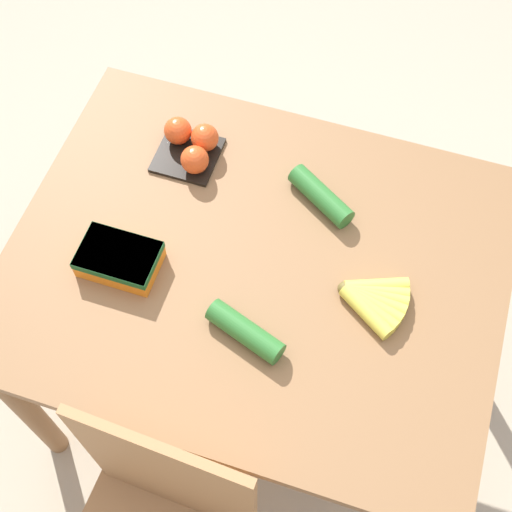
{
  "coord_description": "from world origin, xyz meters",
  "views": [
    {
      "loc": [
        -0.25,
        0.76,
        2.23
      ],
      "look_at": [
        0.0,
        0.0,
        0.8
      ],
      "focal_mm": 50.0,
      "sensor_mm": 36.0,
      "label": 1
    }
  ],
  "objects_px": {
    "cucumber_near": "(245,331)",
    "cucumber_far": "(321,196)",
    "tomato_pack": "(191,145)",
    "banana_bunch": "(373,299)",
    "carrot_bag": "(119,258)"
  },
  "relations": [
    {
      "from": "banana_bunch",
      "to": "tomato_pack",
      "type": "xyz_separation_m",
      "value": [
        0.53,
        -0.27,
        0.02
      ]
    },
    {
      "from": "cucumber_near",
      "to": "cucumber_far",
      "type": "xyz_separation_m",
      "value": [
        -0.06,
        -0.39,
        0.0
      ]
    },
    {
      "from": "banana_bunch",
      "to": "carrot_bag",
      "type": "height_order",
      "value": "carrot_bag"
    },
    {
      "from": "tomato_pack",
      "to": "carrot_bag",
      "type": "xyz_separation_m",
      "value": [
        0.04,
        0.35,
        -0.0
      ]
    },
    {
      "from": "banana_bunch",
      "to": "tomato_pack",
      "type": "distance_m",
      "value": 0.6
    },
    {
      "from": "carrot_bag",
      "to": "cucumber_near",
      "type": "relative_size",
      "value": 0.95
    },
    {
      "from": "banana_bunch",
      "to": "carrot_bag",
      "type": "bearing_deg",
      "value": 8.34
    },
    {
      "from": "banana_bunch",
      "to": "carrot_bag",
      "type": "distance_m",
      "value": 0.58
    },
    {
      "from": "cucumber_near",
      "to": "tomato_pack",
      "type": "bearing_deg",
      "value": -56.62
    },
    {
      "from": "cucumber_near",
      "to": "cucumber_far",
      "type": "distance_m",
      "value": 0.4
    },
    {
      "from": "banana_bunch",
      "to": "tomato_pack",
      "type": "bearing_deg",
      "value": -26.86
    },
    {
      "from": "banana_bunch",
      "to": "carrot_bag",
      "type": "xyz_separation_m",
      "value": [
        0.58,
        0.08,
        0.02
      ]
    },
    {
      "from": "tomato_pack",
      "to": "carrot_bag",
      "type": "distance_m",
      "value": 0.36
    },
    {
      "from": "cucumber_far",
      "to": "tomato_pack",
      "type": "bearing_deg",
      "value": -6.77
    },
    {
      "from": "banana_bunch",
      "to": "tomato_pack",
      "type": "relative_size",
      "value": 1.07
    }
  ]
}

